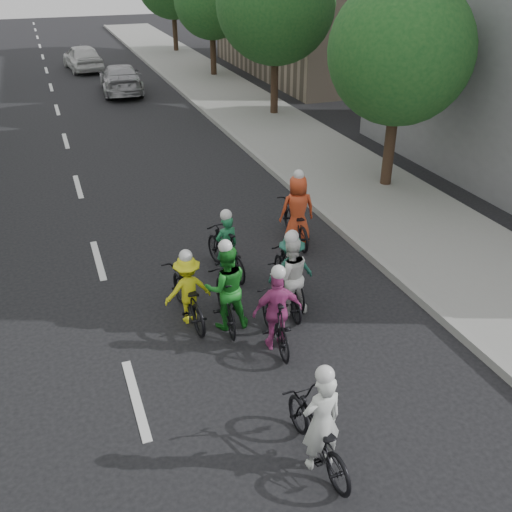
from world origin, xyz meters
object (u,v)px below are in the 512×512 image
cyclist_2 (187,293)px  cyclist_6 (289,283)px  follow_car_lead (121,79)px  cyclist_4 (296,217)px  cyclist_3 (276,316)px  cyclist_7 (290,272)px  follow_car_trail (83,57)px  cyclist_0 (318,431)px  cyclist_1 (226,293)px  cyclist_5 (226,250)px

cyclist_2 → cyclist_6: (1.96, -0.40, 0.05)m
follow_car_lead → cyclist_2: bearing=88.9°
cyclist_4 → follow_car_lead: cyclist_4 is taller
cyclist_3 → cyclist_6: (0.67, 0.99, 0.00)m
cyclist_4 → cyclist_7: (-1.20, -2.37, -0.03)m
follow_car_lead → follow_car_trail: 6.88m
cyclist_0 → cyclist_7: 4.30m
follow_car_trail → cyclist_1: bearing=83.7°
cyclist_0 → follow_car_trail: (-0.09, 31.38, 0.17)m
cyclist_5 → cyclist_4: bearing=-165.8°
cyclist_7 → follow_car_trail: 27.33m
cyclist_3 → cyclist_7: 1.62m
cyclist_3 → follow_car_lead: size_ratio=0.37×
cyclist_1 → cyclist_7: 1.58m
cyclist_3 → follow_car_trail: cyclist_3 is taller
cyclist_4 → cyclist_5: 2.30m
cyclist_2 → follow_car_trail: 27.29m
cyclist_0 → follow_car_trail: size_ratio=0.42×
cyclist_2 → cyclist_5: cyclist_5 is taller
cyclist_5 → cyclist_7: cyclist_7 is taller
cyclist_7 → follow_car_trail: (-1.44, 27.29, 0.11)m
cyclist_2 → cyclist_4: cyclist_4 is taller
cyclist_1 → cyclist_6: 1.32m
cyclist_1 → cyclist_3: cyclist_1 is taller
cyclist_0 → cyclist_2: bearing=-81.2°
cyclist_0 → cyclist_6: (1.16, 3.70, 0.07)m
cyclist_3 → follow_car_trail: size_ratio=0.41×
cyclist_3 → cyclist_4: 4.27m
cyclist_0 → cyclist_6: 3.88m
cyclist_2 → cyclist_5: bearing=-134.1°
cyclist_4 → cyclist_5: cyclist_4 is taller
cyclist_0 → cyclist_6: size_ratio=1.02×
cyclist_7 → follow_car_lead: size_ratio=0.39×
cyclist_4 → cyclist_7: cyclist_4 is taller
cyclist_2 → cyclist_1: bearing=142.8°
cyclist_0 → cyclist_5: bearing=-96.9°
cyclist_6 → cyclist_3: bearing=60.7°
cyclist_5 → cyclist_2: bearing=39.8°
cyclist_2 → follow_car_trail: size_ratio=0.45×
cyclist_2 → cyclist_7: size_ratio=1.07×
cyclist_3 → cyclist_6: 1.19m
cyclist_0 → cyclist_4: size_ratio=0.92×
cyclist_6 → follow_car_lead: bearing=-84.9°
cyclist_3 → cyclist_2: bearing=-41.0°
cyclist_5 → cyclist_6: cyclist_6 is taller
cyclist_4 → cyclist_6: cyclist_4 is taller
cyclist_3 → cyclist_7: size_ratio=0.96×
cyclist_1 → cyclist_6: size_ratio=1.04×
cyclist_3 → cyclist_4: cyclist_4 is taller
cyclist_7 → cyclist_2: bearing=3.0°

